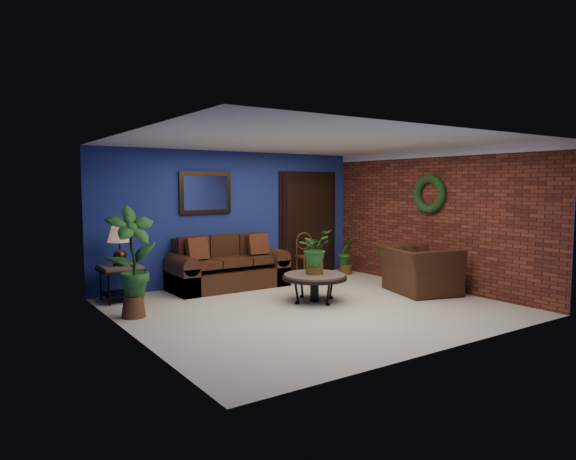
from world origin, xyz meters
TOP-DOWN VIEW (x-y plane):
  - floor at (0.00, 0.00)m, footprint 5.50×5.50m
  - wall_back at (0.00, 2.50)m, footprint 5.50×0.04m
  - wall_left at (-2.75, 0.00)m, footprint 0.04×5.00m
  - wall_right_brick at (2.75, 0.00)m, footprint 0.04×5.00m
  - ceiling at (0.00, 0.00)m, footprint 5.50×5.00m
  - crown_molding at (2.72, 0.00)m, footprint 0.03×5.00m
  - wall_mirror at (-0.60, 2.46)m, footprint 1.02×0.06m
  - closet_door at (1.75, 2.47)m, footprint 1.44×0.06m
  - wreath at (2.69, 0.05)m, footprint 0.16×0.72m
  - sofa at (-0.38, 2.08)m, footprint 2.11×0.91m
  - coffee_table at (0.26, 0.27)m, footprint 1.03×1.03m
  - end_table at (-2.30, 2.05)m, footprint 0.63×0.63m
  - table_lamp at (-2.30, 2.05)m, footprint 0.37×0.37m
  - side_chair at (1.45, 2.12)m, footprint 0.44×0.44m
  - armchair at (2.15, -0.21)m, footprint 1.38×1.49m
  - coffee_plant at (0.26, 0.27)m, footprint 0.64×0.59m
  - floor_plant at (2.35, 1.95)m, footprint 0.36×0.30m
  - tall_plant at (-2.45, 0.92)m, footprint 0.73×0.52m

SIDE VIEW (x-z plane):
  - floor at x=0.00m, z-range 0.00..0.00m
  - sofa at x=-0.38m, z-range -0.16..0.79m
  - floor_plant at x=2.35m, z-range 0.00..0.75m
  - coffee_table at x=0.26m, z-range 0.16..0.61m
  - armchair at x=2.15m, z-range 0.00..0.80m
  - end_table at x=-2.30m, z-range 0.15..0.73m
  - side_chair at x=1.45m, z-range 0.06..0.97m
  - coffee_plant at x=0.26m, z-range 0.48..1.19m
  - tall_plant at x=-2.45m, z-range 0.07..1.65m
  - table_lamp at x=-2.30m, z-range 0.67..1.28m
  - closet_door at x=1.75m, z-range -0.04..2.14m
  - wall_back at x=0.00m, z-range 0.00..2.50m
  - wall_left at x=-2.75m, z-range 0.00..2.50m
  - wall_right_brick at x=2.75m, z-range 0.00..2.50m
  - wreath at x=2.69m, z-range 1.34..2.06m
  - wall_mirror at x=-0.60m, z-range 1.33..2.10m
  - crown_molding at x=2.72m, z-range 2.36..2.50m
  - ceiling at x=0.00m, z-range 2.49..2.51m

